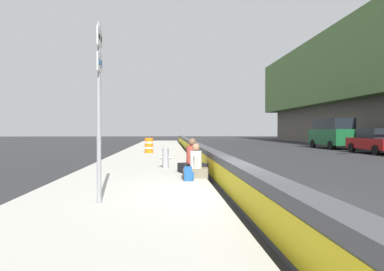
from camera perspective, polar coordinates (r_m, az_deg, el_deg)
name	(u,v)px	position (r m, az deg, el deg)	size (l,w,h in m)	color
ground_plane	(237,198)	(8.39, 7.34, -10.08)	(160.00, 160.00, 0.00)	#2B2B2D
sidewalk_strip	(123,197)	(8.29, -11.21, -9.73)	(80.00, 4.40, 0.14)	#B5B2A8
jersey_barrier	(237,180)	(8.32, 7.32, -7.21)	(76.00, 0.45, 0.85)	#47474C
route_sign_post	(99,99)	(7.26, -14.88, 5.72)	(0.44, 0.09, 3.60)	gray
fire_hydrant	(166,156)	(13.45, -4.32, -3.40)	(0.26, 0.46, 0.88)	gray
seated_person_foreground	(196,167)	(10.85, 0.63, -5.07)	(0.70, 0.80, 1.04)	#706651
seated_person_middle	(192,162)	(12.04, 0.05, -4.28)	(0.93, 1.01, 1.18)	black
backpack	(188,174)	(10.15, -0.61, -6.24)	(0.32, 0.28, 0.40)	navy
construction_barrel	(149,145)	(22.37, -7.01, -1.60)	(0.54, 0.54, 0.95)	orange
parked_car_fourth	(376,141)	(26.39, 27.70, -0.79)	(4.50, 1.96, 1.71)	maroon
parked_car_midline	(332,133)	(32.06, 21.85, 0.41)	(5.14, 2.19, 2.56)	#145128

